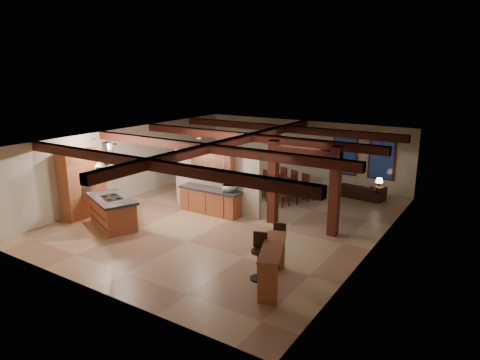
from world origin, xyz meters
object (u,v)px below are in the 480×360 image
object	(u,v)px
sofa	(361,191)
bar_counter	(272,258)
dining_table	(285,192)
kitchen_island	(113,212)

from	to	relation	value
sofa	bar_counter	size ratio (longest dim) A/B	0.94
dining_table	bar_counter	xyz separation A→B (m)	(2.98, -6.58, 0.41)
dining_table	bar_counter	bearing A→B (deg)	-59.97
kitchen_island	dining_table	xyz separation A→B (m)	(3.48, 5.95, -0.22)
kitchen_island	sofa	bearing A→B (deg)	52.40
kitchen_island	bar_counter	xyz separation A→B (m)	(6.46, -0.63, 0.18)
kitchen_island	dining_table	size ratio (longest dim) A/B	1.38
sofa	bar_counter	world-z (taller)	bar_counter
sofa	dining_table	bearing A→B (deg)	40.70
dining_table	bar_counter	size ratio (longest dim) A/B	0.84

